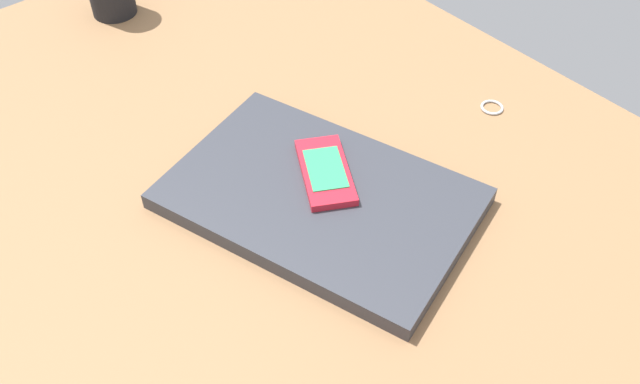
# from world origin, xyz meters

# --- Properties ---
(desk_surface) EXTENTS (1.20, 0.80, 0.03)m
(desk_surface) POSITION_xyz_m (0.00, 0.00, 0.01)
(desk_surface) COLOR olive
(desk_surface) RESTS_ON ground
(laptop_closed) EXTENTS (0.38, 0.31, 0.02)m
(laptop_closed) POSITION_xyz_m (-0.03, 0.01, 0.04)
(laptop_closed) COLOR #33353D
(laptop_closed) RESTS_ON desk_surface
(cell_phone_on_laptop) EXTENTS (0.12, 0.10, 0.01)m
(cell_phone_on_laptop) POSITION_xyz_m (-0.02, -0.01, 0.06)
(cell_phone_on_laptop) COLOR red
(cell_phone_on_laptop) RESTS_ON laptop_closed
(key_ring) EXTENTS (0.03, 0.03, 0.00)m
(key_ring) POSITION_xyz_m (-0.05, -0.27, 0.03)
(key_ring) COLOR silver
(key_ring) RESTS_ON desk_surface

